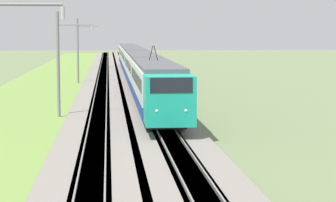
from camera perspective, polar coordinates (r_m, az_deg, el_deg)
ballast_main at (r=61.41m, az=-5.86°, el=0.49°), size 240.00×4.40×0.30m
ballast_adjacent at (r=61.49m, az=-2.10°, el=0.52°), size 240.00×4.40×0.30m
track_main at (r=61.41m, az=-5.86°, el=0.49°), size 240.00×1.57×0.45m
track_adjacent at (r=61.49m, az=-2.10°, el=0.53°), size 240.00×1.57×0.45m
grass_verge at (r=61.72m, az=-10.92°, el=0.35°), size 240.00×11.14×0.12m
passenger_train at (r=75.51m, az=-2.70°, el=3.25°), size 81.36×2.86×5.06m
catenary_mast_mid at (r=46.41m, az=-9.46°, el=3.23°), size 0.22×2.56×7.47m
catenary_mast_far at (r=76.39m, az=-7.82°, el=4.40°), size 0.22×2.56×7.58m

